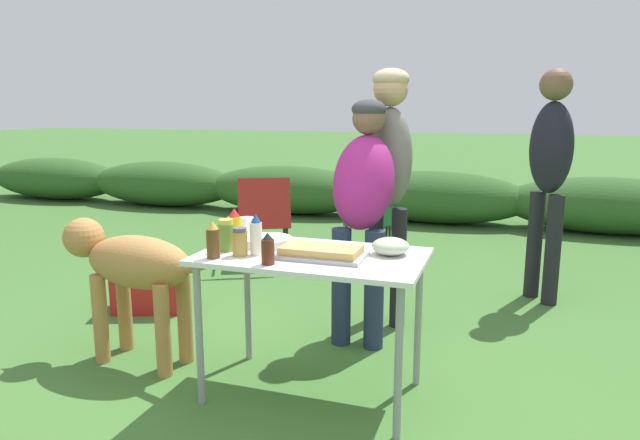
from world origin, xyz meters
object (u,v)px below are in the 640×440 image
Objects in this scene: cooler_box at (150,286)px; standing_person_in_gray_fleece at (389,165)px; plate_stack at (268,241)px; beer_bottle at (213,240)px; mixing_bowl at (391,246)px; dog at (130,267)px; standing_person_in_dark_puffer at (363,196)px; food_tray at (321,252)px; mayo_bottle at (256,235)px; relish_jar at (226,236)px; standing_person_with_beanie at (550,163)px; mustard_bottle at (235,229)px; camp_chair_green_behind_table at (368,213)px; folding_table at (312,269)px; camp_chair_near_hedge at (264,216)px; bbq_sauce_bottle at (268,249)px; paper_cup_stack at (247,228)px; spice_jar at (240,242)px.

standing_person_in_gray_fleece is at bearing 168.60° from cooler_box.
plate_stack is 0.35m from beer_bottle.
dog is at bearing -177.47° from mixing_bowl.
mixing_bowl is 0.73m from standing_person_in_dark_puffer.
standing_person_in_gray_fleece is 3.01× the size of cooler_box.
mayo_bottle reaches higher than food_tray.
relish_jar is 0.09× the size of standing_person_with_beanie.
mustard_bottle is 2.59m from camp_chair_green_behind_table.
plate_stack is at bearing -97.11° from standing_person_in_gray_fleece.
standing_person_in_dark_puffer reaches higher than beer_bottle.
food_tray is 0.33m from mayo_bottle.
cooler_box is (-1.54, 0.80, -0.49)m from folding_table.
camp_chair_near_hedge reaches higher than food_tray.
standing_person_with_beanie is at bearing 50.19° from mustard_bottle.
beer_bottle reaches higher than food_tray.
mustard_bottle is (0.00, 0.09, 0.02)m from relish_jar.
beer_bottle is 0.78m from dog.
mixing_bowl is 1.24× the size of bbq_sauce_bottle.
relish_jar reaches higher than camp_chair_near_hedge.
folding_table is at bearing -87.64° from dog.
camp_chair_green_behind_table and camp_chair_near_hedge have the same top height.
mixing_bowl is 0.86m from beer_bottle.
bbq_sauce_bottle is (-0.19, -0.19, 0.04)m from food_tray.
mustard_bottle is 2.49m from standing_person_with_beanie.
food_tray is 0.59m from paper_cup_stack.
paper_cup_stack is 0.30m from relish_jar.
mayo_bottle is 2.69m from camp_chair_green_behind_table.
standing_person_in_gray_fleece is (0.57, 1.07, 0.25)m from mustard_bottle.
standing_person_in_dark_puffer is 1.61m from standing_person_with_beanie.
standing_person_in_dark_puffer reaches higher than mustard_bottle.
spice_jar is 0.18m from mustard_bottle.
bbq_sauce_bottle is at bearing -144.70° from mixing_bowl.
standing_person_in_gray_fleece is at bearing -45.99° from dog.
dog is (-0.69, 0.27, -0.27)m from beer_bottle.
standing_person_in_gray_fleece is (0.57, 1.29, 0.26)m from beer_bottle.
beer_bottle is 0.22× the size of camp_chair_green_behind_table.
standing_person_with_beanie is at bearing 66.06° from mixing_bowl.
paper_cup_stack is 0.56× the size of mustard_bottle.
cooler_box is (-1.60, 0.86, -0.60)m from food_tray.
relish_jar is at bearing -166.49° from mixing_bowl.
bbq_sauce_bottle is at bearing -91.04° from camp_chair_near_hedge.
mustard_bottle is at bearing 178.89° from folding_table.
relish_jar is at bearing 92.47° from beer_bottle.
standing_person_in_dark_puffer is 2.66× the size of cooler_box.
spice_jar reaches higher than folding_table.
paper_cup_stack is at bearing -134.39° from standing_person_in_dark_puffer.
mustard_bottle is (-0.15, -0.08, 0.07)m from plate_stack.
camp_chair_near_hedge is at bearing 114.69° from plate_stack.
dog is at bearing 170.27° from mayo_bottle.
spice_jar is at bearing -29.96° from relish_jar.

